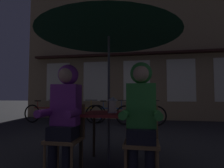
% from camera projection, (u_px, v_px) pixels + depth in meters
% --- Properties ---
extents(ground_plane, '(60.00, 60.00, 0.00)m').
position_uv_depth(ground_plane, '(109.00, 165.00, 2.65)').
color(ground_plane, '#232326').
extents(cafe_table, '(0.72, 0.72, 0.74)m').
position_uv_depth(cafe_table, '(109.00, 120.00, 2.69)').
color(cafe_table, maroon).
rests_on(cafe_table, ground_plane).
extents(patio_umbrella, '(2.10, 2.10, 2.31)m').
position_uv_depth(patio_umbrella, '(109.00, 24.00, 2.78)').
color(patio_umbrella, '#4C4C51').
rests_on(patio_umbrella, ground_plane).
extents(lantern, '(0.11, 0.11, 0.23)m').
position_uv_depth(lantern, '(113.00, 104.00, 2.67)').
color(lantern, white).
rests_on(lantern, cafe_table).
extents(chair_left, '(0.40, 0.40, 0.87)m').
position_uv_depth(chair_left, '(67.00, 134.00, 2.41)').
color(chair_left, olive).
rests_on(chair_left, ground_plane).
extents(chair_right, '(0.40, 0.40, 0.87)m').
position_uv_depth(chair_right, '(142.00, 137.00, 2.23)').
color(chair_right, olive).
rests_on(chair_right, ground_plane).
extents(person_left_hooded, '(0.45, 0.56, 1.40)m').
position_uv_depth(person_left_hooded, '(65.00, 107.00, 2.38)').
color(person_left_hooded, black).
rests_on(person_left_hooded, ground_plane).
extents(person_right_hooded, '(0.45, 0.56, 1.40)m').
position_uv_depth(person_right_hooded, '(141.00, 107.00, 2.20)').
color(person_right_hooded, black).
rests_on(person_right_hooded, ground_plane).
extents(shopfront_building, '(10.00, 0.93, 6.20)m').
position_uv_depth(shopfront_building, '(137.00, 47.00, 8.11)').
color(shopfront_building, '#937A56').
rests_on(shopfront_building, ground_plane).
extents(bicycle_nearest, '(1.68, 0.17, 0.84)m').
position_uv_depth(bicycle_nearest, '(44.00, 113.00, 6.69)').
color(bicycle_nearest, black).
rests_on(bicycle_nearest, ground_plane).
extents(bicycle_second, '(1.68, 0.22, 0.84)m').
position_uv_depth(bicycle_second, '(80.00, 114.00, 6.63)').
color(bicycle_second, black).
rests_on(bicycle_second, ground_plane).
extents(bicycle_third, '(1.66, 0.34, 0.84)m').
position_uv_depth(bicycle_third, '(111.00, 114.00, 6.45)').
color(bicycle_third, black).
rests_on(bicycle_third, ground_plane).
extents(bicycle_fourth, '(1.68, 0.10, 0.84)m').
position_uv_depth(bicycle_fourth, '(141.00, 115.00, 6.14)').
color(bicycle_fourth, black).
rests_on(bicycle_fourth, ground_plane).
extents(potted_plant, '(0.60, 0.60, 0.92)m').
position_uv_depth(potted_plant, '(59.00, 106.00, 7.56)').
color(potted_plant, brown).
rests_on(potted_plant, ground_plane).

